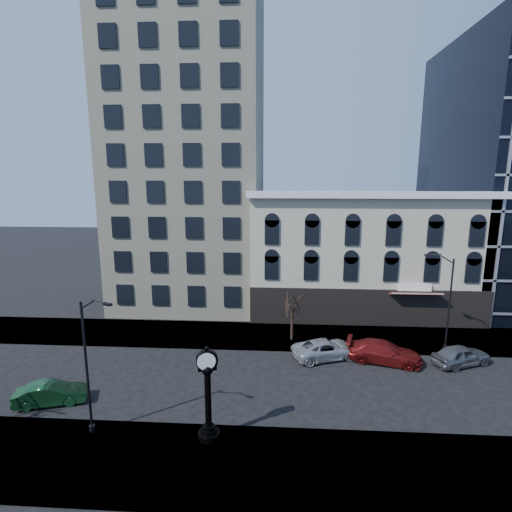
{
  "coord_description": "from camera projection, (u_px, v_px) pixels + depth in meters",
  "views": [
    {
      "loc": [
        3.84,
        -24.9,
        13.87
      ],
      "look_at": [
        2.0,
        4.0,
        8.0
      ],
      "focal_mm": 28.0,
      "sensor_mm": 36.0,
      "label": 1
    }
  ],
  "objects": [
    {
      "name": "victorian_row",
      "position": [
        360.0,
        253.0,
        40.96
      ],
      "size": [
        22.6,
        11.19,
        12.5
      ],
      "color": "beige",
      "rests_on": "ground"
    },
    {
      "name": "car_far_c",
      "position": [
        461.0,
        355.0,
        29.59
      ],
      "size": [
        4.81,
        3.35,
        1.52
      ],
      "primitive_type": "imported",
      "rotation": [
        0.0,
        0.0,
        1.96
      ],
      "color": "#595B60",
      "rests_on": "ground"
    },
    {
      "name": "sidewalk_near",
      "position": [
        200.0,
        463.0,
        19.51
      ],
      "size": [
        160.0,
        6.0,
        0.12
      ],
      "primitive_type": "cube",
      "color": "gray",
      "rests_on": "ground"
    },
    {
      "name": "car_far_b",
      "position": [
        384.0,
        352.0,
        30.05
      ],
      "size": [
        5.91,
        3.56,
        1.6
      ],
      "primitive_type": "imported",
      "rotation": [
        0.0,
        0.0,
        1.32
      ],
      "color": "maroon",
      "rests_on": "ground"
    },
    {
      "name": "bare_tree_far",
      "position": [
        292.0,
        299.0,
        33.37
      ],
      "size": [
        2.76,
        2.76,
        4.74
      ],
      "color": "#322319",
      "rests_on": "sidewalk_far"
    },
    {
      "name": "street_lamp_near",
      "position": [
        91.0,
        331.0,
        20.42
      ],
      "size": [
        1.92,
        0.97,
        7.86
      ],
      "rotation": [
        0.0,
        0.0,
        -0.4
      ],
      "color": "black",
      "rests_on": "sidewalk_near"
    },
    {
      "name": "sidewalk_far",
      "position": [
        236.0,
        335.0,
        35.16
      ],
      "size": [
        160.0,
        6.0,
        0.12
      ],
      "primitive_type": "cube",
      "color": "gray",
      "rests_on": "ground"
    },
    {
      "name": "street_clock",
      "position": [
        208.0,
        397.0,
        20.84
      ],
      "size": [
        1.18,
        1.18,
        5.22
      ],
      "rotation": [
        0.0,
        0.0,
        0.27
      ],
      "color": "black",
      "rests_on": "sidewalk_near"
    },
    {
      "name": "street_lamp_far",
      "position": [
        444.0,
        277.0,
        31.17
      ],
      "size": [
        1.97,
        0.88,
        7.89
      ],
      "rotation": [
        0.0,
        0.0,
        2.8
      ],
      "color": "black",
      "rests_on": "sidewalk_far"
    },
    {
      "name": "cream_tower",
      "position": [
        189.0,
        123.0,
        42.36
      ],
      "size": [
        15.9,
        15.4,
        42.5
      ],
      "color": "beige",
      "rests_on": "ground"
    },
    {
      "name": "car_near_b",
      "position": [
        51.0,
        393.0,
        24.55
      ],
      "size": [
        4.4,
        2.63,
        1.37
      ],
      "primitive_type": "imported",
      "rotation": [
        0.0,
        0.0,
        1.87
      ],
      "color": "#143F1E",
      "rests_on": "ground"
    },
    {
      "name": "ground",
      "position": [
        223.0,
        381.0,
        27.35
      ],
      "size": [
        160.0,
        160.0,
        0.0
      ],
      "primitive_type": "plane",
      "color": "black",
      "rests_on": "ground"
    },
    {
      "name": "car_far_a",
      "position": [
        326.0,
        349.0,
        30.74
      ],
      "size": [
        5.68,
        3.99,
        1.44
      ],
      "primitive_type": "imported",
      "rotation": [
        0.0,
        0.0,
        1.91
      ],
      "color": "#A5A8AD",
      "rests_on": "ground"
    }
  ]
}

